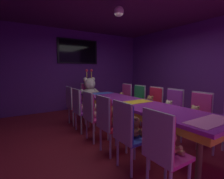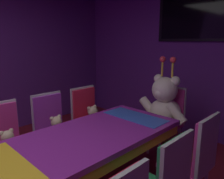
% 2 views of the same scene
% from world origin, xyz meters
% --- Properties ---
extents(wall_back, '(5.20, 0.12, 2.80)m').
position_xyz_m(wall_back, '(0.00, 3.20, 1.40)').
color(wall_back, '#59267F').
rests_on(wall_back, ground_plane).
extents(banquet_table, '(0.90, 3.58, 0.75)m').
position_xyz_m(banquet_table, '(0.00, 0.00, 0.66)').
color(banquet_table, purple).
rests_on(banquet_table, ground_plane).
extents(chair_left_3, '(0.42, 0.41, 0.98)m').
position_xyz_m(chair_left_3, '(-0.84, 0.29, 0.60)').
color(chair_left_3, '#CC338C').
rests_on(chair_left_3, ground_plane).
extents(teddy_left_3, '(0.22, 0.28, 0.27)m').
position_xyz_m(teddy_left_3, '(-0.70, 0.29, 0.57)').
color(teddy_left_3, beige).
rests_on(teddy_left_3, chair_left_3).
extents(chair_left_4, '(0.42, 0.41, 0.98)m').
position_xyz_m(chair_left_4, '(-0.85, 0.88, 0.60)').
color(chair_left_4, purple).
rests_on(chair_left_4, ground_plane).
extents(teddy_left_4, '(0.22, 0.29, 0.27)m').
position_xyz_m(teddy_left_4, '(-0.71, 0.88, 0.58)').
color(teddy_left_4, beige).
rests_on(teddy_left_4, chair_left_4).
extents(chair_left_5, '(0.42, 0.41, 0.98)m').
position_xyz_m(chair_left_5, '(-0.83, 1.45, 0.60)').
color(chair_left_5, red).
rests_on(chair_left_5, ground_plane).
extents(teddy_left_5, '(0.24, 0.31, 0.29)m').
position_xyz_m(teddy_left_5, '(-0.69, 1.45, 0.58)').
color(teddy_left_5, beige).
rests_on(teddy_left_5, chair_left_5).
extents(chair_right_5, '(0.42, 0.41, 0.98)m').
position_xyz_m(chair_right_5, '(0.83, 1.43, 0.60)').
color(chair_right_5, '#CC338C').
rests_on(chair_right_5, ground_plane).
extents(teddy_right_5, '(0.22, 0.29, 0.27)m').
position_xyz_m(teddy_right_5, '(0.69, 1.43, 0.57)').
color(teddy_right_5, '#9E7247').
rests_on(teddy_right_5, chair_right_5).
extents(throne_chair, '(0.41, 0.42, 0.98)m').
position_xyz_m(throne_chair, '(0.00, 2.33, 0.60)').
color(throne_chair, '#CC338C').
rests_on(throne_chair, ground_plane).
extents(king_teddy_bear, '(0.75, 0.58, 0.97)m').
position_xyz_m(king_teddy_bear, '(0.00, 2.16, 0.77)').
color(king_teddy_bear, silver).
rests_on(king_teddy_bear, throne_chair).
extents(wall_tv, '(1.46, 0.06, 0.85)m').
position_xyz_m(wall_tv, '(0.00, 3.11, 2.05)').
color(wall_tv, black).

